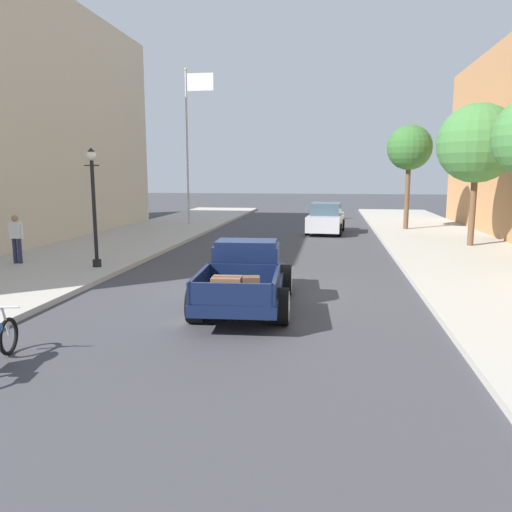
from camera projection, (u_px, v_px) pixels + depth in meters
name	position (u px, v px, depth m)	size (l,w,h in m)	color
ground_plane	(246.00, 298.00, 12.81)	(140.00, 140.00, 0.00)	#3D3D42
hotrod_truck_navy	(246.00, 274.00, 12.02)	(2.38, 5.02, 1.58)	#0F1938
car_background_silver	(326.00, 219.00, 26.75)	(2.11, 4.42, 1.65)	#B7B7BC
pedestrian_sidewalk_left	(16.00, 236.00, 16.77)	(0.53, 0.22, 1.65)	#232847
street_lamp_near	(94.00, 199.00, 15.93)	(0.50, 0.32, 3.85)	black
flagpole	(191.00, 130.00, 29.44)	(1.74, 0.16, 9.16)	#B2B2B7
street_tree_second	(477.00, 144.00, 20.47)	(3.26, 3.26, 5.91)	brown
street_tree_third	(409.00, 148.00, 26.84)	(2.42, 2.42, 5.66)	brown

